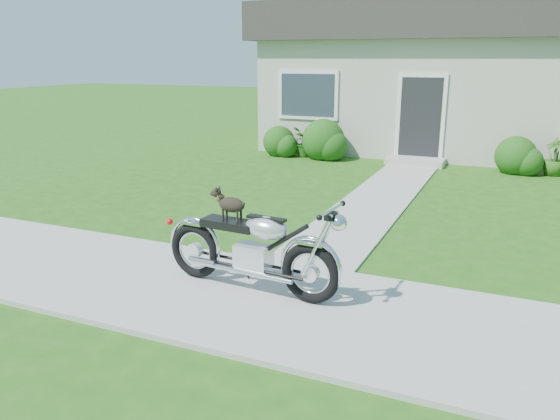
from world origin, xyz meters
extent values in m
plane|color=#235114|center=(0.00, 0.00, 0.00)|extent=(80.00, 80.00, 0.00)
cube|color=#9E9B93|center=(0.00, 0.00, 0.02)|extent=(24.00, 2.20, 0.04)
cube|color=#9E9B93|center=(-1.50, 5.00, 0.01)|extent=(1.20, 8.00, 0.03)
cube|color=beige|center=(0.00, 12.00, 1.50)|extent=(12.00, 6.00, 3.00)
cube|color=#2D2B28|center=(0.00, 12.00, 3.50)|extent=(12.60, 6.60, 1.00)
cube|color=black|center=(-1.50, 8.97, 1.05)|extent=(1.00, 0.06, 2.10)
cube|color=#9E9B93|center=(-1.50, 8.62, 0.08)|extent=(1.40, 0.70, 0.16)
cube|color=#2D3847|center=(-4.50, 8.97, 1.60)|extent=(1.70, 0.05, 1.30)
sphere|color=#1E4D14|center=(0.78, 8.50, 0.39)|extent=(0.92, 0.92, 0.92)
sphere|color=#1E4D14|center=(-5.13, 8.50, 0.37)|extent=(0.86, 0.86, 0.86)
sphere|color=#1E4D14|center=(-3.87, 8.50, 0.48)|extent=(1.12, 1.12, 1.12)
imported|color=#1D5215|center=(-4.39, 8.55, 0.39)|extent=(0.85, 0.89, 0.79)
imported|color=#305E19|center=(1.57, 8.55, 0.43)|extent=(0.66, 0.66, 0.86)
torus|color=black|center=(-1.09, 0.09, 0.38)|extent=(0.68, 0.16, 0.67)
torus|color=black|center=(-2.58, 0.21, 0.38)|extent=(0.68, 0.16, 0.67)
cube|color=silver|center=(-1.78, 0.15, 0.42)|extent=(0.42, 0.27, 0.30)
ellipsoid|color=silver|center=(-1.61, 0.13, 0.79)|extent=(0.53, 0.33, 0.26)
cube|color=black|center=(-2.08, 0.17, 0.78)|extent=(0.67, 0.31, 0.09)
cube|color=silver|center=(-1.09, 0.09, 0.72)|extent=(0.31, 0.16, 0.03)
cube|color=silver|center=(-2.58, 0.21, 0.72)|extent=(0.31, 0.16, 0.03)
cylinder|color=silver|center=(-0.87, 0.07, 1.09)|extent=(0.08, 0.60, 0.03)
sphere|color=silver|center=(-0.79, 0.07, 0.98)|extent=(0.18, 0.18, 0.17)
cylinder|color=silver|center=(-1.79, 0.02, 0.29)|extent=(1.10, 0.15, 0.06)
ellipsoid|color=black|center=(-2.05, 0.17, 1.00)|extent=(0.33, 0.18, 0.17)
sphere|color=black|center=(-2.25, 0.18, 1.11)|extent=(0.11, 0.11, 0.10)
cylinder|color=black|center=(-2.14, 0.21, 0.89)|extent=(0.03, 0.03, 0.13)
cylinder|color=black|center=(-2.15, 0.14, 0.89)|extent=(0.03, 0.03, 0.13)
cylinder|color=black|center=(-1.95, 0.20, 0.89)|extent=(0.03, 0.03, 0.13)
cylinder|color=black|center=(-1.96, 0.12, 0.89)|extent=(0.03, 0.03, 0.13)
torus|color=#B45B30|center=(-2.20, 0.18, 1.07)|extent=(0.06, 0.09, 0.09)
camera|label=1|loc=(0.76, -4.94, 2.57)|focal=35.00mm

